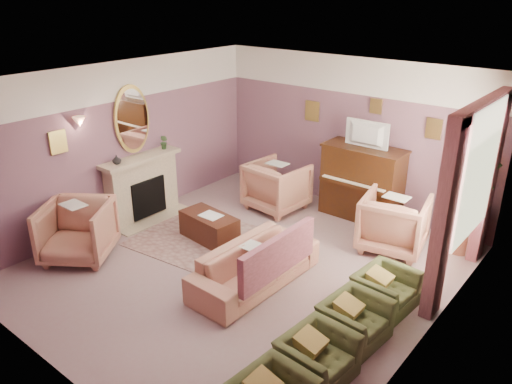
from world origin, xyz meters
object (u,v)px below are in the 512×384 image
Objects in this scene: television at (365,133)px; olive_chair_b at (318,351)px; coffee_table at (209,227)px; olive_chair_d at (386,285)px; sofa at (255,258)px; floral_armchair_left at (277,184)px; piano at (362,183)px; side_table at (466,229)px; olive_chair_c at (355,315)px; floral_armchair_front at (77,228)px; floral_armchair_right at (394,220)px.

television reaches higher than olive_chair_b.
olive_chair_d is (3.11, 0.09, 0.11)m from coffee_table.
olive_chair_d is (1.60, -2.25, -1.26)m from television.
floral_armchair_left reaches higher than sofa.
piano is 0.95m from television.
olive_chair_b is 1.11× the size of side_table.
floral_armchair_left is (0.11, 1.71, 0.28)m from coffee_table.
piano is 2.00× the size of side_table.
side_table is at bearing 11.09° from floral_armchair_left.
olive_chair_c is at bearing 90.00° from olive_chair_b.
floral_armchair_front is at bearing -167.03° from olive_chair_c.
coffee_table is at bearing -122.70° from television.
olive_chair_d is at bearing -28.42° from floral_armchair_left.
floral_armchair_left reaches higher than olive_chair_c.
floral_armchair_right is (2.49, 1.63, 0.28)m from coffee_table.
floral_armchair_left is 1.30× the size of olive_chair_c.
olive_chair_b is (1.67, -0.99, -0.08)m from sofa.
television is at bearing 125.41° from olive_chair_d.
floral_armchair_front is 6.09m from side_table.
coffee_table is 1.29× the size of olive_chair_c.
floral_armchair_left is 3.86m from olive_chair_c.
floral_armchair_left reaches higher than coffee_table.
side_table is (0.29, 3.08, 0.01)m from olive_chair_c.
floral_armchair_front is at bearing -123.86° from coffee_table.
television reaches higher than olive_chair_c.
television reaches higher than floral_armchair_left.
olive_chair_c is 3.10m from side_table.
olive_chair_c is (1.60, -3.12, -0.31)m from piano.
piano is at bearing 142.13° from floral_armchair_right.
sofa is 3.51m from side_table.
floral_armchair_right is 2.44m from olive_chair_c.
floral_armchair_right is 4.93m from floral_armchair_front.
floral_armchair_right is at bearing 42.51° from floral_armchair_front.
sofa is at bearing 24.04° from floral_armchair_front.
side_table is (0.90, 0.73, -0.16)m from floral_armchair_right.
floral_armchair_left reaches higher than olive_chair_d.
floral_armchair_right is 1.30× the size of olive_chair_d.
piano is 4.27m from olive_chair_b.
coffee_table is 0.99× the size of floral_armchair_left.
sofa reaches higher than side_table.
piano reaches higher than floral_armchair_right.
television is at bearing 88.61° from sofa.
television reaches higher than olive_chair_d.
floral_armchair_left and floral_armchair_right have the same top height.
floral_armchair_right is at bearing -2.03° from floral_armchair_left.
olive_chair_c is 0.82m from olive_chair_d.
coffee_table is at bearing 56.14° from floral_armchair_front.
olive_chair_d is (4.25, 1.80, -0.17)m from floral_armchair_front.
television is 1.14× the size of side_table.
floral_armchair_front is at bearing -155.96° from sofa.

